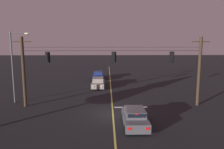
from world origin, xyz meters
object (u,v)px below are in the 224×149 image
(traffic_light_left_inner, at_px, (114,57))
(car_oncoming_trailing, at_px, (98,76))
(car_oncoming_lead, at_px, (98,83))
(street_lamp_corner, at_px, (15,60))
(traffic_light_leftmost, at_px, (47,57))
(traffic_light_centre, at_px, (172,57))
(car_waiting_near_lane, at_px, (135,117))

(traffic_light_left_inner, relative_size, car_oncoming_trailing, 0.28)
(car_oncoming_lead, xyz_separation_m, street_lamp_corner, (-8.54, -7.80, 4.00))
(traffic_light_leftmost, xyz_separation_m, traffic_light_centre, (12.67, 0.00, 0.00))
(car_waiting_near_lane, bearing_deg, car_oncoming_trailing, 99.97)
(traffic_light_leftmost, relative_size, car_waiting_near_lane, 0.28)
(car_oncoming_lead, height_order, car_oncoming_trailing, same)
(traffic_light_leftmost, relative_size, car_oncoming_lead, 0.28)
(car_oncoming_lead, height_order, street_lamp_corner, street_lamp_corner)
(traffic_light_left_inner, xyz_separation_m, car_oncoming_lead, (-2.03, 9.27, -4.44))
(traffic_light_leftmost, height_order, traffic_light_centre, same)
(traffic_light_left_inner, distance_m, car_waiting_near_lane, 7.12)
(traffic_light_leftmost, distance_m, car_waiting_near_lane, 10.77)
(car_oncoming_trailing, bearing_deg, street_lamp_corner, -119.20)
(traffic_light_centre, bearing_deg, street_lamp_corner, 174.93)
(traffic_light_leftmost, relative_size, car_oncoming_trailing, 0.28)
(car_waiting_near_lane, xyz_separation_m, street_lamp_corner, (-12.07, 6.82, 4.00))
(car_waiting_near_lane, distance_m, car_oncoming_lead, 15.05)
(traffic_light_leftmost, bearing_deg, traffic_light_centre, 0.00)
(traffic_light_left_inner, xyz_separation_m, car_waiting_near_lane, (1.50, -5.36, -4.44))
(traffic_light_centre, distance_m, street_lamp_corner, 16.59)
(traffic_light_left_inner, bearing_deg, car_waiting_near_lane, -74.39)
(traffic_light_leftmost, height_order, car_oncoming_lead, traffic_light_leftmost)
(traffic_light_leftmost, relative_size, traffic_light_centre, 1.00)
(car_waiting_near_lane, bearing_deg, traffic_light_centre, 50.28)
(traffic_light_centre, distance_m, car_oncoming_trailing, 18.76)
(car_waiting_near_lane, xyz_separation_m, car_oncoming_trailing, (-3.80, 21.62, -0.00))
(car_waiting_near_lane, xyz_separation_m, car_oncoming_lead, (-3.53, 14.63, -0.00))
(traffic_light_left_inner, bearing_deg, traffic_light_centre, 0.00)
(traffic_light_left_inner, relative_size, car_waiting_near_lane, 0.28)
(traffic_light_leftmost, height_order, car_waiting_near_lane, traffic_light_leftmost)
(traffic_light_centre, relative_size, street_lamp_corner, 0.16)
(traffic_light_left_inner, bearing_deg, street_lamp_corner, 172.10)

